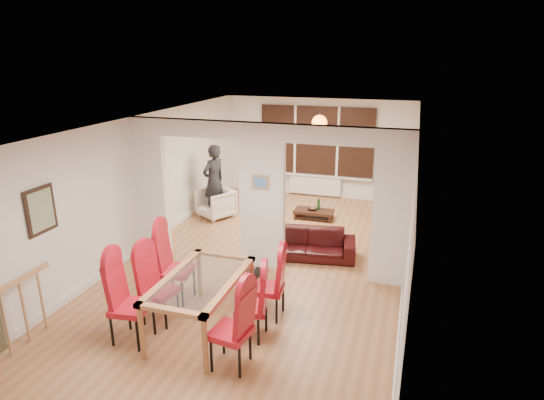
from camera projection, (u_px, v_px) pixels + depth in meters
The scene contains 24 objects.
floor at pixel (263, 265), 8.33m from camera, with size 5.00×9.00×0.01m, color #A46C42.
room_walls at pixel (262, 197), 7.93m from camera, with size 5.00×9.00×2.60m, color silver, non-canonical shape.
divider_wall at pixel (262, 197), 7.93m from camera, with size 5.00×0.18×2.60m, color white.
bay_window_blinds at pixel (316, 141), 11.89m from camera, with size 3.00×0.08×1.80m, color black.
radiator at pixel (315, 185), 12.23m from camera, with size 1.40×0.08×0.50m, color white.
pendant_light at pixel (319, 123), 10.57m from camera, with size 0.36×0.36×0.36m, color orange.
stair_newel at pixel (20, 307), 5.90m from camera, with size 0.40×1.20×1.10m, color tan, non-canonical shape.
wall_poster at pixel (41, 210), 6.36m from camera, with size 0.04×0.52×0.67m, color gray.
pillar_photo at pixel (260, 182), 7.75m from camera, with size 0.30×0.03×0.25m, color #4C8CD8.
dining_table at pixel (202, 304), 6.26m from camera, with size 0.97×1.72×0.81m, color #9F663A, non-canonical shape.
dining_chair_la at pixel (131, 301), 5.97m from camera, with size 0.47×0.47×1.18m, color #A8111E, non-canonical shape.
dining_chair_lb at pixel (159, 287), 6.44m from camera, with size 0.44×0.44×1.09m, color #A8111E, non-canonical shape.
dining_chair_lc at pixel (176, 266), 6.97m from camera, with size 0.47×0.47×1.18m, color #A8111E, non-canonical shape.
dining_chair_ra at pixel (230, 326), 5.48m from camera, with size 0.45×0.45×1.11m, color #A8111E, non-canonical shape.
dining_chair_rb at pixel (251, 303), 6.08m from camera, with size 0.41×0.41×1.03m, color #A8111E, non-canonical shape.
dining_chair_rc at pixel (269, 283), 6.57m from camera, with size 0.42×0.42×1.05m, color #A8111E, non-canonical shape.
sofa at pixel (307, 244), 8.59m from camera, with size 1.81×0.71×0.53m, color black.
armchair at pixel (216, 203), 10.65m from camera, with size 0.72×0.74×0.67m, color beige.
person at pixel (214, 181), 10.57m from camera, with size 0.41×0.62×1.71m, color black.
television at pixel (386, 214), 10.10m from camera, with size 0.13×0.98×0.57m, color black.
coffee_table at pixel (314, 214), 10.61m from camera, with size 0.91×0.45×0.21m, color black, non-canonical shape.
bottle at pixel (319, 204), 10.58m from camera, with size 0.07×0.07×0.28m, color #143F19.
bowl at pixel (312, 209), 10.59m from camera, with size 0.23×0.23×0.06m, color black.
shoes at pixel (253, 273), 7.91m from camera, with size 0.25×0.27×0.10m, color black, non-canonical shape.
Camera 1 is at (2.43, -7.15, 3.70)m, focal length 30.00 mm.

